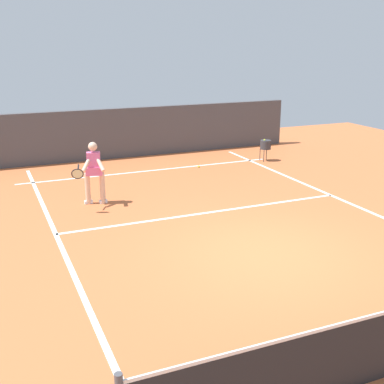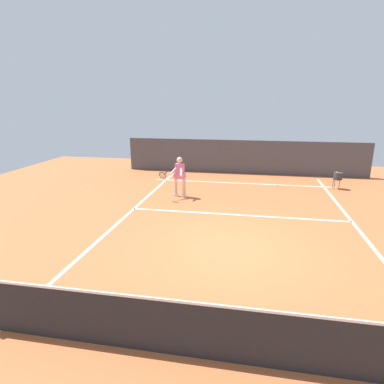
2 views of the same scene
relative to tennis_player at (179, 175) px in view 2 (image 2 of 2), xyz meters
The scene contains 10 objects.
ground_plane 4.89m from the tennis_player, 118.62° to the left, with size 24.19×24.19×0.00m, color #C66638.
court_back_wall 5.31m from the tennis_player, 115.74° to the right, with size 12.06×0.24×1.70m, color #47474C.
baseline_marking 3.56m from the tennis_player, 131.78° to the right, with size 8.06×0.10×0.01m, color white.
service_line_marking 3.00m from the tennis_player, 143.25° to the left, with size 7.06×0.10×0.01m, color white.
sideline_left_marking 7.25m from the tennis_player, 144.10° to the left, with size 0.10×16.61×0.01m, color white.
sideline_right_marking 4.48m from the tennis_player, 73.83° to the left, with size 0.10×16.61×0.01m, color white.
court_net 8.33m from the tennis_player, 106.07° to the left, with size 7.74×0.08×1.00m.
tennis_player is the anchor object (origin of this frame).
tennis_ball_near 4.60m from the tennis_player, 148.36° to the right, with size 0.07×0.07×0.07m, color #D1E533.
ball_hopper 6.73m from the tennis_player, 159.44° to the right, with size 0.36×0.36×0.74m.
Camera 2 is at (-0.38, 7.61, 3.59)m, focal length 30.40 mm.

